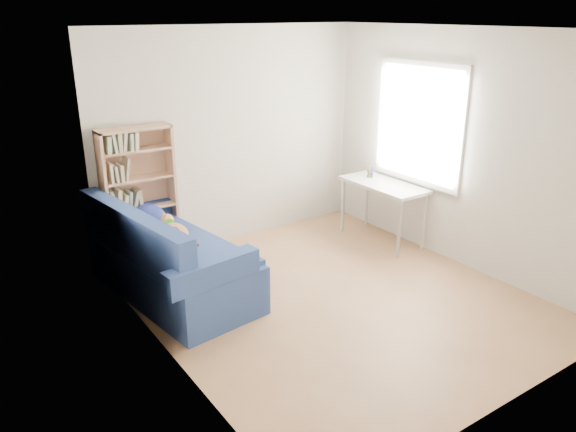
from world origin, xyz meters
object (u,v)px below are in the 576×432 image
at_px(desk, 383,190).
at_px(sofa, 168,261).
at_px(bookshelf, 140,203).
at_px(pen_cup, 370,173).

bearing_deg(desk, sofa, 176.54).
relative_size(sofa, bookshelf, 1.31).
xyz_separation_m(sofa, desk, (2.78, -0.17, 0.30)).
xyz_separation_m(sofa, bookshelf, (0.06, 0.83, 0.37)).
height_order(sofa, desk, sofa).
height_order(sofa, pen_cup, sofa).
relative_size(bookshelf, pen_cup, 10.75).
bearing_deg(sofa, desk, -11.01).
relative_size(bookshelf, desk, 1.41).
height_order(bookshelf, desk, bookshelf).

